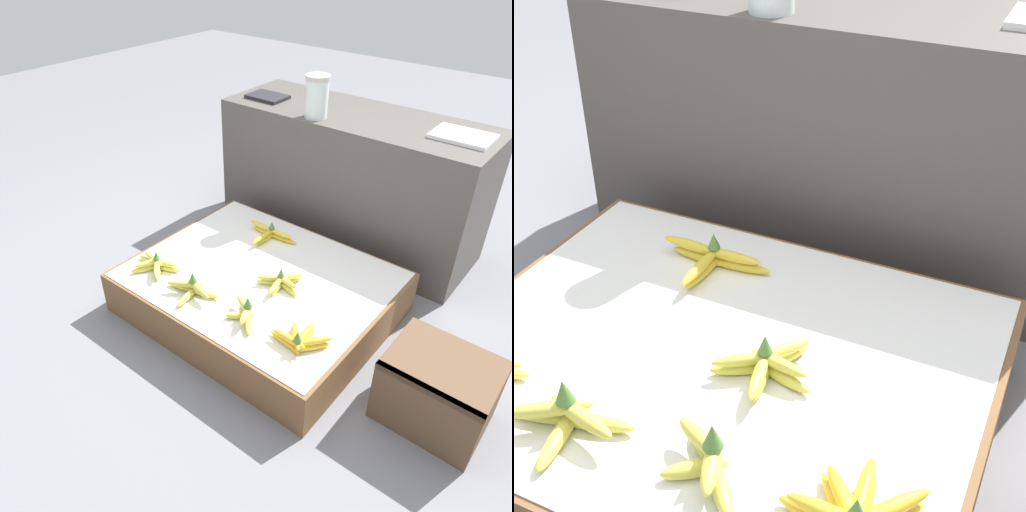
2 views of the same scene
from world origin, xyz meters
The scene contains 8 objects.
ground_plane centered at (0.00, 0.00, 0.00)m, with size 10.00×10.00×0.00m, color slate.
display_platform centered at (0.00, 0.00, 0.11)m, with size 1.15×0.94×0.21m.
back_vendor_table centered at (-0.04, 0.85, 0.37)m, with size 1.43×0.53×0.73m.
banana_bunch_front_midleft centered at (-0.14, -0.30, 0.25)m, with size 0.26×0.17×0.11m.
banana_bunch_front_midright centered at (0.14, -0.28, 0.25)m, with size 0.18×0.17×0.11m.
banana_bunch_front_right centered at (0.41, -0.27, 0.25)m, with size 0.24×0.17×0.10m.
banana_bunch_middle_midright centered at (0.13, -0.02, 0.24)m, with size 0.22×0.22×0.09m.
banana_bunch_back_midleft centered at (-0.15, 0.27, 0.24)m, with size 0.29×0.19×0.09m.
Camera 2 is at (0.59, -0.98, 1.20)m, focal length 50.00 mm.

